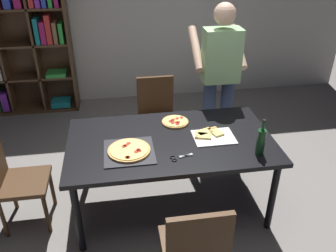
% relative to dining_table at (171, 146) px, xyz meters
% --- Properties ---
extents(ground_plane, '(12.00, 12.00, 0.00)m').
position_rel_dining_table_xyz_m(ground_plane, '(0.00, 0.00, -0.68)').
color(ground_plane, gray).
extents(back_wall, '(6.40, 0.10, 2.80)m').
position_rel_dining_table_xyz_m(back_wall, '(0.00, 2.60, 0.72)').
color(back_wall, silver).
rests_on(back_wall, ground_plane).
extents(dining_table, '(1.80, 1.02, 0.75)m').
position_rel_dining_table_xyz_m(dining_table, '(0.00, 0.00, 0.00)').
color(dining_table, black).
rests_on(dining_table, ground_plane).
extents(chair_near_camera, '(0.42, 0.42, 0.90)m').
position_rel_dining_table_xyz_m(chair_near_camera, '(-0.00, -1.00, -0.17)').
color(chair_near_camera, '#472D19').
rests_on(chair_near_camera, ground_plane).
extents(chair_far_side, '(0.42, 0.42, 0.90)m').
position_rel_dining_table_xyz_m(chair_far_side, '(0.00, 1.00, -0.17)').
color(chair_far_side, '#472D19').
rests_on(chair_far_side, ground_plane).
extents(chair_left_end, '(0.42, 0.42, 0.90)m').
position_rel_dining_table_xyz_m(chair_left_end, '(-1.39, 0.00, -0.17)').
color(chair_left_end, '#472D19').
rests_on(chair_left_end, ground_plane).
extents(bookshelf, '(1.40, 0.35, 1.95)m').
position_rel_dining_table_xyz_m(bookshelf, '(-1.73, 2.38, 0.34)').
color(bookshelf, '#513823').
rests_on(bookshelf, ground_plane).
extents(person_serving_pizza, '(0.55, 0.54, 1.75)m').
position_rel_dining_table_xyz_m(person_serving_pizza, '(0.65, 0.78, 0.31)').
color(person_serving_pizza, '#38476B').
rests_on(person_serving_pizza, ground_plane).
extents(pepperoni_pizza_on_tray, '(0.41, 0.41, 0.04)m').
position_rel_dining_table_xyz_m(pepperoni_pizza_on_tray, '(-0.37, -0.14, 0.08)').
color(pepperoni_pizza_on_tray, '#2D2D33').
rests_on(pepperoni_pizza_on_tray, dining_table).
extents(pizza_slices_on_towel, '(0.36, 0.28, 0.03)m').
position_rel_dining_table_xyz_m(pizza_slices_on_towel, '(0.36, -0.01, 0.08)').
color(pizza_slices_on_towel, white).
rests_on(pizza_slices_on_towel, dining_table).
extents(wine_bottle, '(0.07, 0.07, 0.32)m').
position_rel_dining_table_xyz_m(wine_bottle, '(0.68, -0.33, 0.19)').
color(wine_bottle, '#194723').
rests_on(wine_bottle, dining_table).
extents(kitchen_scissors, '(0.20, 0.10, 0.01)m').
position_rel_dining_table_xyz_m(kitchen_scissors, '(0.01, -0.29, 0.07)').
color(kitchen_scissors, silver).
rests_on(kitchen_scissors, dining_table).
extents(second_pizza_plain, '(0.25, 0.25, 0.03)m').
position_rel_dining_table_xyz_m(second_pizza_plain, '(0.09, 0.29, 0.08)').
color(second_pizza_plain, tan).
rests_on(second_pizza_plain, dining_table).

